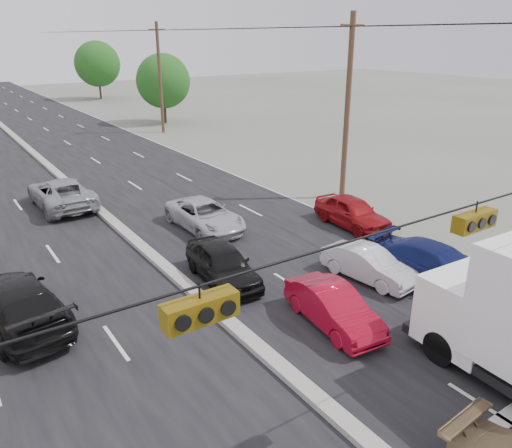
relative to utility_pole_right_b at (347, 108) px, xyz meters
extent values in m
cube|color=black|center=(-12.50, 15.00, -5.11)|extent=(20.00, 160.00, 0.02)
cube|color=gray|center=(-12.50, 15.00, -5.01)|extent=(0.50, 160.00, 0.20)
cylinder|color=#422D1E|center=(0.00, 0.00, -0.11)|extent=(0.30, 0.30, 10.00)
cube|color=#422D1E|center=(0.00, 0.00, 4.19)|extent=(1.60, 0.12, 0.12)
cylinder|color=#422D1E|center=(0.00, 25.00, -0.11)|extent=(0.30, 0.30, 10.00)
cube|color=#422D1E|center=(0.00, 25.00, 4.19)|extent=(1.60, 0.12, 0.12)
cylinder|color=black|center=(-12.50, -15.00, 0.69)|extent=(25.00, 0.04, 0.04)
cube|color=#72590C|center=(-17.00, -15.00, 0.34)|extent=(1.05, 0.30, 0.35)
cube|color=#72590C|center=(-11.00, -15.00, 0.34)|extent=(1.05, 0.30, 0.35)
cylinder|color=#382619|center=(2.50, 30.00, -3.85)|extent=(0.28, 0.28, 2.52)
sphere|color=#174C14|center=(2.50, 30.00, -0.77)|extent=(5.60, 5.60, 5.60)
cylinder|color=#382619|center=(3.50, 55.00, -3.67)|extent=(0.28, 0.28, 2.88)
sphere|color=#174C14|center=(3.50, 55.00, -0.15)|extent=(6.40, 6.40, 6.40)
cube|color=white|center=(-7.33, -12.91, -3.70)|extent=(2.79, 2.25, 2.02)
cylinder|color=black|center=(-8.52, -13.14, -4.60)|extent=(0.38, 1.02, 1.01)
cylinder|color=black|center=(-6.16, -13.24, -4.60)|extent=(0.38, 1.02, 1.01)
imported|color=#A30A20|center=(-9.72, -9.94, -4.45)|extent=(1.83, 4.10, 1.31)
imported|color=black|center=(-11.10, -5.29, -4.37)|extent=(2.22, 4.49, 1.47)
imported|color=silver|center=(-6.40, -8.27, -4.48)|extent=(1.81, 3.95, 1.25)
imported|color=#B3B5BB|center=(-9.00, -0.01, -4.43)|extent=(2.38, 4.96, 1.36)
imported|color=#101852|center=(-4.58, -9.99, -4.36)|extent=(2.77, 5.41, 1.50)
imported|color=maroon|center=(-2.90, -3.77, -4.36)|extent=(2.03, 4.48, 1.49)
imported|color=black|center=(-18.13, -4.30, -4.30)|extent=(2.96, 5.81, 1.61)
imported|color=gray|center=(-13.90, 7.21, -4.31)|extent=(2.73, 5.77, 1.59)
camera|label=1|loc=(-19.58, -20.15, 3.71)|focal=35.00mm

